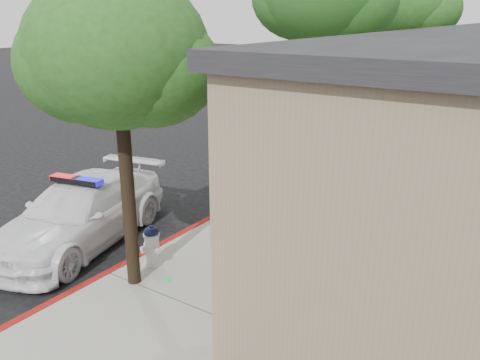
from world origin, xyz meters
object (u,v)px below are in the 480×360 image
at_px(fire_hydrant, 152,245).
at_px(street_tree_near, 118,59).
at_px(police_car, 80,213).
at_px(street_tree_far, 410,4).

bearing_deg(fire_hydrant, street_tree_near, -60.51).
relative_size(police_car, street_tree_near, 0.95).
bearing_deg(police_car, street_tree_near, -31.33).
distance_m(police_car, street_tree_near, 4.08).
relative_size(police_car, street_tree_far, 0.77).
bearing_deg(police_car, fire_hydrant, -16.03).
xyz_separation_m(street_tree_near, street_tree_far, (0.02, 14.62, 0.97)).
height_order(police_car, fire_hydrant, police_car).
relative_size(police_car, fire_hydrant, 6.24).
bearing_deg(street_tree_far, fire_hydrant, -90.82).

